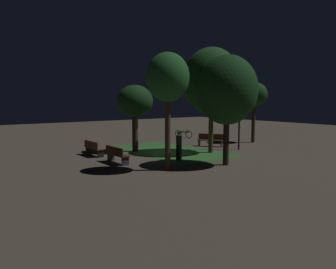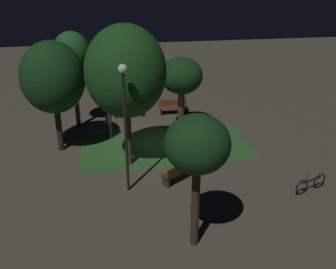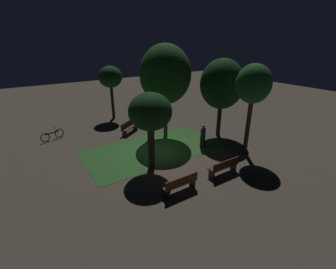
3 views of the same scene
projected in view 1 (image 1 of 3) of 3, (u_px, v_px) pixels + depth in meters
ground_plane at (166, 152)px, 21.24m from camera, size 60.00×60.00×0.00m
grass_lawn at (170, 151)px, 21.62m from camera, size 8.67×4.64×0.01m
bench_back_row at (93, 148)px, 19.78m from camera, size 1.80×0.48×0.88m
bench_near_trees at (116, 154)px, 17.49m from camera, size 1.80×0.50×0.88m
bench_front_left at (211, 140)px, 23.72m from camera, size 1.76×1.42×0.88m
tree_lawn_side at (168, 79)px, 15.36m from camera, size 2.00×2.00×5.46m
tree_near_wall at (211, 81)px, 20.50m from camera, size 3.53×3.53×6.47m
tree_tall_center at (135, 102)px, 21.10m from camera, size 2.28×2.28×4.22m
tree_back_right at (227, 90)px, 16.68m from camera, size 3.05×3.05×5.52m
tree_back_left at (254, 95)px, 25.55m from camera, size 2.02×2.02×4.61m
lamp_post_plaza_west at (240, 96)px, 21.79m from camera, size 0.36×0.36×5.32m
bicycle at (184, 134)px, 28.88m from camera, size 1.63×0.62×0.93m
pedestrian at (179, 145)px, 18.32m from camera, size 0.32×0.33×1.61m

